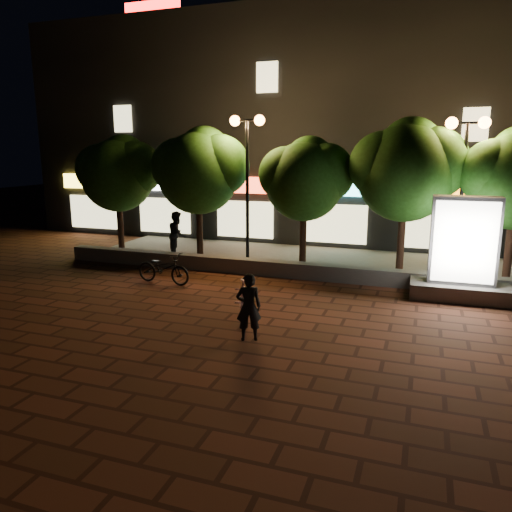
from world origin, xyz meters
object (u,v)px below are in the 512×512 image
at_px(pedestrian, 177,234).
at_px(ad_kiosk, 462,258).
at_px(tree_mid, 306,176).
at_px(street_lamp_right, 465,157).
at_px(tree_left, 200,168).
at_px(scooter_parked, 163,268).
at_px(tree_far_left, 119,171).
at_px(tree_right, 408,167).
at_px(rider, 249,307).
at_px(street_lamp_left, 247,152).
at_px(scooter_pink, 244,302).

bearing_deg(pedestrian, ad_kiosk, -119.32).
xyz_separation_m(tree_mid, street_lamp_right, (4.95, -0.26, 0.68)).
xyz_separation_m(tree_left, scooter_parked, (0.34, -3.51, -2.95)).
bearing_deg(tree_mid, tree_far_left, 180.00).
relative_size(tree_right, street_lamp_right, 1.02).
xyz_separation_m(tree_left, street_lamp_right, (8.95, -0.26, 0.45)).
height_order(ad_kiosk, rider, ad_kiosk).
relative_size(street_lamp_left, street_lamp_right, 1.04).
bearing_deg(street_lamp_left, street_lamp_right, 0.00).
bearing_deg(rider, tree_left, -81.83).
distance_m(tree_mid, street_lamp_left, 2.22).
height_order(street_lamp_right, scooter_parked, street_lamp_right).
bearing_deg(pedestrian, tree_left, -97.41).
height_order(tree_far_left, rider, tree_far_left).
bearing_deg(tree_mid, tree_left, 180.00).
relative_size(tree_left, street_lamp_right, 0.98).
distance_m(tree_mid, pedestrian, 5.44).
height_order(tree_left, tree_mid, tree_left).
bearing_deg(scooter_pink, tree_far_left, 116.25).
xyz_separation_m(tree_far_left, scooter_parked, (3.84, -3.51, -2.80)).
height_order(tree_right, ad_kiosk, tree_right).
height_order(tree_left, tree_right, tree_right).
relative_size(tree_left, pedestrian, 2.80).
relative_size(tree_far_left, tree_left, 0.95).
bearing_deg(street_lamp_left, ad_kiosk, -15.05).
bearing_deg(tree_far_left, tree_left, 0.00).
height_order(tree_mid, rider, tree_mid).
bearing_deg(tree_left, rider, -57.56).
height_order(tree_left, street_lamp_right, street_lamp_right).
xyz_separation_m(street_lamp_right, scooter_parked, (-8.61, -3.25, -3.40)).
distance_m(tree_left, tree_right, 7.30).
distance_m(tree_left, street_lamp_left, 2.05).
distance_m(ad_kiosk, scooter_pink, 6.33).
bearing_deg(street_lamp_left, scooter_pink, -70.66).
relative_size(scooter_pink, scooter_parked, 0.88).
relative_size(tree_far_left, street_lamp_right, 0.93).
bearing_deg(scooter_parked, pedestrian, 26.36).
bearing_deg(tree_right, street_lamp_left, -177.19).
bearing_deg(rider, scooter_pink, -88.78).
relative_size(tree_far_left, pedestrian, 2.65).
relative_size(tree_right, scooter_parked, 2.71).
bearing_deg(tree_right, tree_left, -180.00).
xyz_separation_m(rider, scooter_parked, (-4.11, 3.48, -0.27)).
relative_size(tree_right, pedestrian, 2.90).
distance_m(tree_right, rider, 8.06).
bearing_deg(pedestrian, street_lamp_right, -108.54).
bearing_deg(scooter_parked, tree_right, -57.90).
xyz_separation_m(tree_far_left, tree_left, (3.50, 0.00, 0.15)).
relative_size(street_lamp_right, scooter_parked, 2.67).
bearing_deg(street_lamp_right, pedestrian, 179.50).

